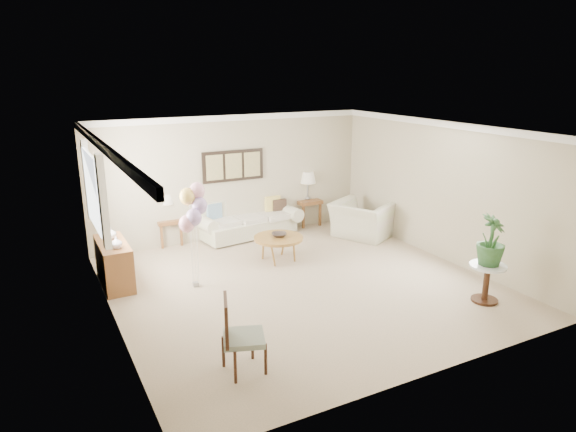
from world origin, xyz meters
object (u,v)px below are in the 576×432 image
Objects in this scene: accent_chair at (238,333)px; balloon_cluster at (193,207)px; coffee_table at (278,239)px; sofa at (247,221)px; armchair at (362,220)px.

balloon_cluster is (0.34, 2.66, 0.86)m from accent_chair.
coffee_table is 0.53× the size of balloon_cluster.
balloon_cluster is at bearing 82.68° from accent_chair.
accent_chair is 2.82m from balloon_cluster.
armchair is at bearing -30.23° from sofa.
balloon_cluster is (-1.84, -2.15, 1.04)m from sofa.
armchair is (2.23, 0.45, -0.05)m from coffee_table.
sofa is at bearing 33.51° from armchair.
balloon_cluster reaches higher than accent_chair.
coffee_table is 3.76m from accent_chair.
accent_chair is at bearing -123.89° from coffee_table.
balloon_cluster is at bearing -130.57° from sofa.
coffee_table is at bearing 56.11° from accent_chair.
sofa is 2.40× the size of accent_chair.
balloon_cluster is at bearing -165.53° from coffee_table.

